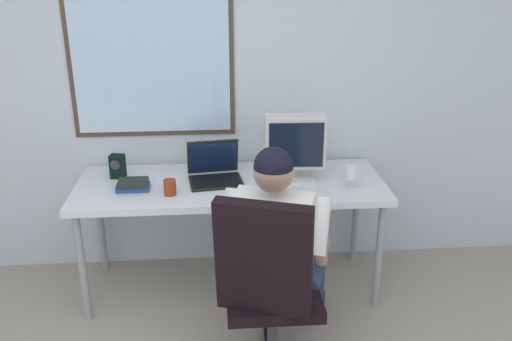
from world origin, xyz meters
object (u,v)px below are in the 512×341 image
object	(u,v)px
laptop	(215,170)
book_stack	(133,185)
crt_monitor	(295,143)
desk_speaker	(118,166)
desk	(231,191)
office_chair	(268,281)
person_seated	(278,245)
coffee_mug	(170,187)
wine_glass	(350,174)

from	to	relation	value
laptop	book_stack	xyz separation A→B (m)	(-0.48, -0.13, -0.03)
crt_monitor	desk_speaker	world-z (taller)	crt_monitor
desk_speaker	crt_monitor	bearing A→B (deg)	-5.92
crt_monitor	desk_speaker	size ratio (longest dim) A/B	2.72
crt_monitor	desk	bearing A→B (deg)	-177.52
office_chair	person_seated	world-z (taller)	person_seated
person_seated	desk_speaker	distance (m)	1.19
book_stack	coffee_mug	world-z (taller)	coffee_mug
laptop	wine_glass	bearing A→B (deg)	-14.07
desk	book_stack	size ratio (longest dim) A/B	9.74
crt_monitor	wine_glass	xyz separation A→B (m)	(0.31, -0.16, -0.14)
person_seated	coffee_mug	world-z (taller)	person_seated
wine_glass	coffee_mug	distance (m)	1.06
office_chair	coffee_mug	world-z (taller)	office_chair
office_chair	desk_speaker	distance (m)	1.31
coffee_mug	desk	bearing A→B (deg)	24.34
desk	laptop	distance (m)	0.16
desk	crt_monitor	world-z (taller)	crt_monitor
desk_speaker	person_seated	bearing A→B (deg)	-38.80
desk	laptop	size ratio (longest dim) A/B	5.38
person_seated	crt_monitor	world-z (taller)	person_seated
desk	crt_monitor	distance (m)	0.49
laptop	desk	bearing A→B (deg)	-29.10
laptop	coffee_mug	size ratio (longest dim) A/B	3.81
laptop	desk_speaker	world-z (taller)	laptop
office_chair	desk_speaker	xyz separation A→B (m)	(-0.84, 0.98, 0.23)
crt_monitor	coffee_mug	distance (m)	0.79
office_chair	book_stack	distance (m)	1.08
person_seated	book_stack	world-z (taller)	person_seated
laptop	crt_monitor	bearing A→B (deg)	-4.33
person_seated	office_chair	bearing A→B (deg)	-106.59
desk	wine_glass	xyz separation A→B (m)	(0.70, -0.15, 0.15)
office_chair	person_seated	xyz separation A→B (m)	(0.07, 0.25, 0.05)
desk_speaker	book_stack	xyz separation A→B (m)	(0.12, -0.21, -0.04)
coffee_mug	book_stack	bearing A→B (deg)	159.26
coffee_mug	laptop	bearing A→B (deg)	39.72
laptop	book_stack	world-z (taller)	laptop
laptop	desk_speaker	distance (m)	0.60
book_stack	wine_glass	bearing A→B (deg)	-3.13
laptop	wine_glass	size ratio (longest dim) A/B	2.46
person_seated	coffee_mug	bearing A→B (deg)	142.21
office_chair	coffee_mug	distance (m)	0.88
desk	desk_speaker	bearing A→B (deg)	169.44
desk	book_stack	world-z (taller)	book_stack
office_chair	desk_speaker	world-z (taller)	office_chair
person_seated	desk_speaker	xyz separation A→B (m)	(-0.91, 0.73, 0.18)
desk	person_seated	xyz separation A→B (m)	(0.22, -0.61, -0.05)
desk	desk_speaker	distance (m)	0.72
book_stack	crt_monitor	bearing A→B (deg)	5.51
crt_monitor	book_stack	bearing A→B (deg)	-174.49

